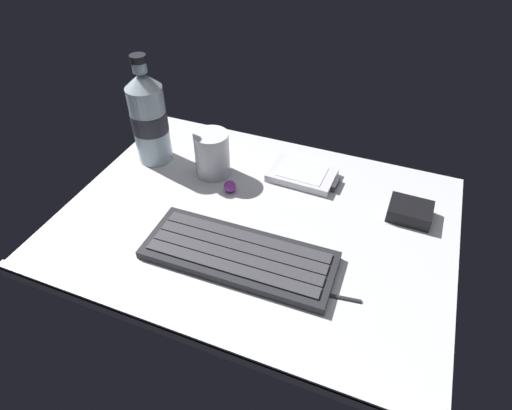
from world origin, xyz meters
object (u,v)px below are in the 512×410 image
keyboard (239,255)px  juice_cup (212,156)px  water_bottle (149,118)px  charger_block (410,211)px  trackball_mouse (230,186)px  handheld_device (303,175)px  stylus_pen (327,294)px

keyboard → juice_cup: size_ratio=3.43×
juice_cup → water_bottle: 13.67cm
charger_block → water_bottle: bearing=-179.1°
trackball_mouse → handheld_device: bearing=37.4°
handheld_device → stylus_pen: bearing=-65.8°
juice_cup → trackball_mouse: (5.14, -3.88, -2.81)cm
keyboard → charger_block: (22.80, 19.07, 0.39)cm
handheld_device → charger_block: 19.97cm
handheld_device → stylus_pen: size_ratio=1.37×
trackball_mouse → stylus_pen: bearing=-36.0°
handheld_device → keyboard: bearing=-97.9°
charger_block → trackball_mouse: charger_block is taller
handheld_device → trackball_mouse: 13.90cm
charger_block → trackball_mouse: size_ratio=3.18×
keyboard → trackball_mouse: bearing=119.0°
keyboard → handheld_device: 22.90cm
water_bottle → trackball_mouse: water_bottle is taller
water_bottle → charger_block: 49.13cm
charger_block → juice_cup: bearing=-178.5°
keyboard → handheld_device: size_ratio=2.24×
keyboard → trackball_mouse: trackball_mouse is taller
handheld_device → water_bottle: bearing=-171.4°
water_bottle → handheld_device: bearing=8.6°
keyboard → handheld_device: (3.16, 22.68, -0.08)cm
stylus_pen → trackball_mouse: bearing=136.4°
handheld_device → juice_cup: juice_cup is taller
keyboard → trackball_mouse: (-7.87, 14.23, 0.29)cm
juice_cup → trackball_mouse: juice_cup is taller
charger_block → trackball_mouse: bearing=-171.0°
juice_cup → handheld_device: bearing=15.8°
juice_cup → stylus_pen: 33.83cm
water_bottle → trackball_mouse: (17.83, -4.06, -7.91)cm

